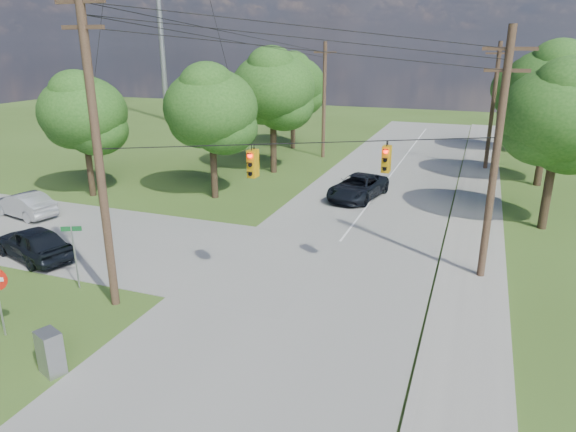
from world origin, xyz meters
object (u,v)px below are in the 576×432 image
at_px(pole_ne, 496,155).
at_px(pole_north_e, 493,106).
at_px(control_cabinet, 50,353).
at_px(pole_sw, 97,148).
at_px(car_cross_silver, 24,204).
at_px(pole_north_w, 324,100).
at_px(car_cross_dark, 33,243).
at_px(car_main_north, 358,187).

distance_m(pole_ne, pole_north_e, 22.00).
height_order(pole_north_e, control_cabinet, pole_north_e).
bearing_deg(pole_north_e, pole_sw, -114.52).
bearing_deg(control_cabinet, pole_ne, 64.80).
xyz_separation_m(pole_north_e, car_cross_silver, (-25.56, -22.58, -4.36)).
height_order(car_cross_silver, control_cabinet, car_cross_silver).
xyz_separation_m(car_cross_silver, control_cabinet, (13.16, -11.42, -0.05)).
xyz_separation_m(pole_north_w, control_cabinet, (1.50, -34.00, -4.42)).
xyz_separation_m(pole_north_w, car_cross_dark, (-6.05, -27.30, -4.29)).
height_order(pole_ne, pole_north_e, pole_ne).
relative_size(car_cross_dark, control_cabinet, 3.30).
bearing_deg(pole_ne, pole_north_e, 90.00).
height_order(pole_sw, car_cross_silver, pole_sw).
bearing_deg(car_cross_silver, pole_north_w, 163.87).
height_order(pole_sw, car_main_north, pole_sw).
bearing_deg(car_cross_dark, car_cross_silver, -112.63).
xyz_separation_m(pole_north_e, control_cabinet, (-12.40, -34.00, -4.42)).
relative_size(car_cross_silver, control_cabinet, 3.11).
bearing_deg(pole_sw, car_cross_silver, 149.78).
bearing_deg(pole_north_e, pole_ne, -90.00).
bearing_deg(pole_north_w, car_cross_silver, -117.31).
distance_m(pole_sw, pole_north_w, 29.62).
distance_m(pole_north_w, car_cross_silver, 25.78).
bearing_deg(pole_ne, car_cross_dark, -165.12).
bearing_deg(pole_north_e, car_cross_dark, -126.16).
bearing_deg(car_main_north, pole_north_w, 127.08).
distance_m(car_cross_silver, control_cabinet, 17.43).
xyz_separation_m(pole_sw, control_cabinet, (1.10, -4.40, -5.51)).
relative_size(pole_sw, car_cross_dark, 2.54).
relative_size(pole_sw, pole_north_w, 1.20).
relative_size(pole_north_w, control_cabinet, 7.00).
bearing_deg(car_cross_silver, car_cross_dark, 61.07).
relative_size(pole_north_w, car_cross_silver, 2.25).
bearing_deg(car_cross_silver, pole_sw, 70.97).
relative_size(pole_sw, pole_north_e, 1.20).
height_order(car_cross_dark, control_cabinet, car_cross_dark).
relative_size(pole_sw, pole_ne, 1.14).
relative_size(pole_ne, pole_north_w, 1.05).
xyz_separation_m(pole_sw, car_main_north, (5.63, 17.66, -5.42)).
distance_m(pole_ne, car_cross_dark, 21.16).
distance_m(pole_north_e, car_main_north, 14.94).
distance_m(car_cross_silver, car_main_north, 20.64).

